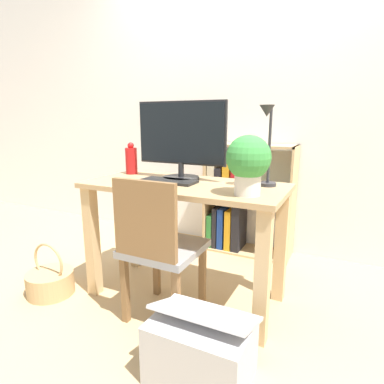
{
  "coord_description": "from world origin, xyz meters",
  "views": [
    {
      "loc": [
        0.87,
        -1.67,
        1.12
      ],
      "look_at": [
        0.0,
        0.1,
        0.67
      ],
      "focal_mm": 30.0,
      "sensor_mm": 36.0,
      "label": 1
    }
  ],
  "objects_px": {
    "storage_box": "(201,348)",
    "desk_lamp": "(268,138)",
    "monitor": "(181,137)",
    "bookshelf": "(235,201)",
    "potted_plant": "(248,161)",
    "keyboard": "(169,181)",
    "basket": "(50,281)",
    "vase": "(131,160)",
    "chair": "(158,245)"
  },
  "relations": [
    {
      "from": "vase",
      "to": "bookshelf",
      "type": "xyz_separation_m",
      "value": [
        0.52,
        0.73,
        -0.4
      ]
    },
    {
      "from": "vase",
      "to": "basket",
      "type": "xyz_separation_m",
      "value": [
        -0.31,
        -0.51,
        -0.75
      ]
    },
    {
      "from": "monitor",
      "to": "bookshelf",
      "type": "bearing_deg",
      "value": 81.5
    },
    {
      "from": "keyboard",
      "to": "basket",
      "type": "distance_m",
      "value": 1.03
    },
    {
      "from": "chair",
      "to": "storage_box",
      "type": "height_order",
      "value": "chair"
    },
    {
      "from": "vase",
      "to": "bookshelf",
      "type": "relative_size",
      "value": 0.24
    },
    {
      "from": "desk_lamp",
      "to": "potted_plant",
      "type": "height_order",
      "value": "desk_lamp"
    },
    {
      "from": "basket",
      "to": "storage_box",
      "type": "relative_size",
      "value": 0.8
    },
    {
      "from": "bookshelf",
      "to": "desk_lamp",
      "type": "bearing_deg",
      "value": -60.97
    },
    {
      "from": "basket",
      "to": "storage_box",
      "type": "height_order",
      "value": "basket"
    },
    {
      "from": "desk_lamp",
      "to": "chair",
      "type": "relative_size",
      "value": 0.54
    },
    {
      "from": "vase",
      "to": "monitor",
      "type": "bearing_deg",
      "value": -3.79
    },
    {
      "from": "desk_lamp",
      "to": "storage_box",
      "type": "height_order",
      "value": "desk_lamp"
    },
    {
      "from": "monitor",
      "to": "bookshelf",
      "type": "xyz_separation_m",
      "value": [
        0.11,
        0.76,
        -0.57
      ]
    },
    {
      "from": "keyboard",
      "to": "bookshelf",
      "type": "xyz_separation_m",
      "value": [
        0.13,
        0.89,
        -0.31
      ]
    },
    {
      "from": "monitor",
      "to": "bookshelf",
      "type": "distance_m",
      "value": 0.95
    },
    {
      "from": "vase",
      "to": "bookshelf",
      "type": "distance_m",
      "value": 0.98
    },
    {
      "from": "monitor",
      "to": "desk_lamp",
      "type": "height_order",
      "value": "monitor"
    },
    {
      "from": "storage_box",
      "to": "desk_lamp",
      "type": "bearing_deg",
      "value": 82.05
    },
    {
      "from": "desk_lamp",
      "to": "keyboard",
      "type": "bearing_deg",
      "value": -169.38
    },
    {
      "from": "storage_box",
      "to": "keyboard",
      "type": "bearing_deg",
      "value": 130.77
    },
    {
      "from": "potted_plant",
      "to": "storage_box",
      "type": "relative_size",
      "value": 0.69
    },
    {
      "from": "bookshelf",
      "to": "basket",
      "type": "distance_m",
      "value": 1.53
    },
    {
      "from": "keyboard",
      "to": "monitor",
      "type": "bearing_deg",
      "value": 82.49
    },
    {
      "from": "keyboard",
      "to": "storage_box",
      "type": "distance_m",
      "value": 0.94
    },
    {
      "from": "desk_lamp",
      "to": "basket",
      "type": "bearing_deg",
      "value": -160.18
    },
    {
      "from": "monitor",
      "to": "keyboard",
      "type": "relative_size",
      "value": 1.75
    },
    {
      "from": "potted_plant",
      "to": "basket",
      "type": "height_order",
      "value": "potted_plant"
    },
    {
      "from": "keyboard",
      "to": "storage_box",
      "type": "bearing_deg",
      "value": -49.23
    },
    {
      "from": "storage_box",
      "to": "monitor",
      "type": "bearing_deg",
      "value": 123.8
    },
    {
      "from": "keyboard",
      "to": "bookshelf",
      "type": "height_order",
      "value": "bookshelf"
    },
    {
      "from": "monitor",
      "to": "vase",
      "type": "distance_m",
      "value": 0.44
    },
    {
      "from": "vase",
      "to": "chair",
      "type": "xyz_separation_m",
      "value": [
        0.48,
        -0.43,
        -0.39
      ]
    },
    {
      "from": "potted_plant",
      "to": "keyboard",
      "type": "bearing_deg",
      "value": 167.89
    },
    {
      "from": "bookshelf",
      "to": "chair",
      "type": "bearing_deg",
      "value": -92.04
    },
    {
      "from": "desk_lamp",
      "to": "bookshelf",
      "type": "bearing_deg",
      "value": 119.03
    },
    {
      "from": "basket",
      "to": "keyboard",
      "type": "bearing_deg",
      "value": 26.55
    },
    {
      "from": "chair",
      "to": "storage_box",
      "type": "distance_m",
      "value": 0.56
    },
    {
      "from": "monitor",
      "to": "storage_box",
      "type": "height_order",
      "value": "monitor"
    },
    {
      "from": "desk_lamp",
      "to": "potted_plant",
      "type": "relative_size",
      "value": 1.48
    },
    {
      "from": "vase",
      "to": "storage_box",
      "type": "distance_m",
      "value": 1.32
    },
    {
      "from": "potted_plant",
      "to": "storage_box",
      "type": "xyz_separation_m",
      "value": [
        -0.05,
        -0.44,
        -0.77
      ]
    },
    {
      "from": "keyboard",
      "to": "vase",
      "type": "distance_m",
      "value": 0.43
    },
    {
      "from": "desk_lamp",
      "to": "potted_plant",
      "type": "bearing_deg",
      "value": -100.05
    },
    {
      "from": "basket",
      "to": "storage_box",
      "type": "xyz_separation_m",
      "value": [
        1.17,
        -0.2,
        0.06
      ]
    },
    {
      "from": "potted_plant",
      "to": "monitor",
      "type": "bearing_deg",
      "value": 154.28
    },
    {
      "from": "keyboard",
      "to": "potted_plant",
      "type": "xyz_separation_m",
      "value": [
        0.53,
        -0.11,
        0.16
      ]
    },
    {
      "from": "monitor",
      "to": "keyboard",
      "type": "bearing_deg",
      "value": -97.51
    },
    {
      "from": "monitor",
      "to": "storage_box",
      "type": "xyz_separation_m",
      "value": [
        0.46,
        -0.68,
        -0.86
      ]
    },
    {
      "from": "potted_plant",
      "to": "chair",
      "type": "distance_m",
      "value": 0.66
    }
  ]
}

